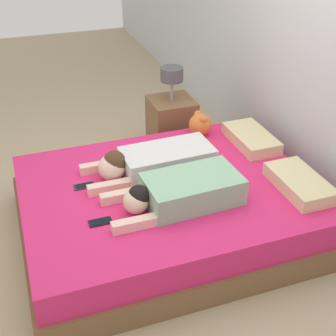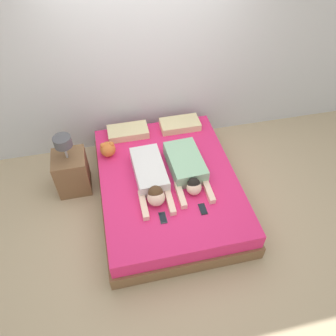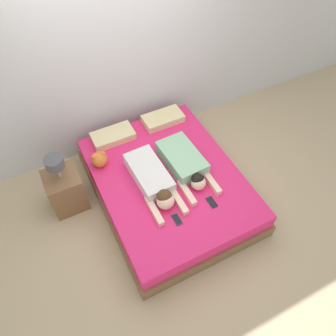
% 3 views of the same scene
% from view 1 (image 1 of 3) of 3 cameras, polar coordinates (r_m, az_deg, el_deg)
% --- Properties ---
extents(ground_plane, '(12.00, 12.00, 0.00)m').
position_cam_1_polar(ground_plane, '(3.75, 0.00, -7.39)').
color(ground_plane, tan).
extents(wall_back, '(12.00, 0.06, 2.60)m').
position_cam_1_polar(wall_back, '(3.70, 19.17, 13.24)').
color(wall_back, silver).
rests_on(wall_back, ground_plane).
extents(bed, '(1.72, 2.21, 0.41)m').
position_cam_1_polar(bed, '(3.62, 0.00, -4.87)').
color(bed, brown).
rests_on(bed, ground_plane).
extents(pillow_head_left, '(0.56, 0.30, 0.10)m').
position_cam_1_polar(pillow_head_left, '(4.10, 10.08, 3.57)').
color(pillow_head_left, beige).
rests_on(pillow_head_left, bed).
extents(pillow_head_right, '(0.56, 0.30, 0.10)m').
position_cam_1_polar(pillow_head_right, '(3.56, 15.75, -1.79)').
color(pillow_head_right, beige).
rests_on(pillow_head_right, bed).
extents(person_left, '(0.38, 1.03, 0.23)m').
position_cam_1_polar(person_left, '(3.62, -1.92, 0.81)').
color(person_left, silver).
rests_on(person_left, bed).
extents(person_right, '(0.43, 0.97, 0.20)m').
position_cam_1_polar(person_right, '(3.27, 1.63, -2.86)').
color(person_right, '#8CBF99').
rests_on(person_right, bed).
extents(cell_phone_left, '(0.08, 0.15, 0.01)m').
position_cam_1_polar(cell_phone_left, '(3.54, -10.17, -2.16)').
color(cell_phone_left, '#2D2D33').
rests_on(cell_phone_left, bed).
extents(cell_phone_right, '(0.08, 0.15, 0.01)m').
position_cam_1_polar(cell_phone_right, '(3.16, -8.25, -6.52)').
color(cell_phone_right, black).
rests_on(cell_phone_right, bed).
extents(plush_toy, '(0.20, 0.20, 0.21)m').
position_cam_1_polar(plush_toy, '(4.18, 3.93, 5.38)').
color(plush_toy, orange).
rests_on(plush_toy, bed).
extents(nightstand, '(0.42, 0.42, 0.88)m').
position_cam_1_polar(nightstand, '(4.66, 0.43, 5.51)').
color(nightstand, brown).
rests_on(nightstand, ground_plane).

